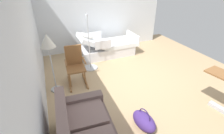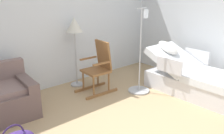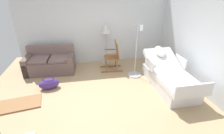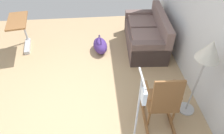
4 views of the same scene
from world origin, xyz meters
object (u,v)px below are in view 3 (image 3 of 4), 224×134
Objects in this scene: overbed_table at (15,119)px; floor_lamp at (106,32)px; iv_pole at (135,68)px; rocking_chair at (113,56)px; duffel_bag at (49,84)px; hospital_bed at (169,77)px; couch at (51,63)px.

floor_lamp is at bearing 56.97° from overbed_table.
rocking_chair is at bearing 137.92° from iv_pole.
floor_lamp is 2.60m from duffel_bag.
hospital_bed reaches higher than overbed_table.
iv_pole is (2.67, 0.33, 0.10)m from duffel_bag.
iv_pole is at bearing -16.20° from couch.
rocking_chair is 0.87m from iv_pole.
hospital_bed is 3.46m from duffel_bag.
rocking_chair is at bearing 23.35° from duffel_bag.
floor_lamp is at bearing 37.72° from duffel_bag.
hospital_bed is 1.25× the size of iv_pole.
hospital_bed is 1.28× the size of couch.
iv_pole is at bearing -54.80° from floor_lamp.
rocking_chair is at bearing 134.66° from hospital_bed.
hospital_bed is 1.42× the size of floor_lamp.
iv_pole reaches higher than duffel_bag.
floor_lamp is 2.46× the size of duffel_bag.
duffel_bag is at bearing 171.65° from hospital_bed.
floor_lamp is 1.69m from iv_pole.
couch is at bearing 155.12° from hospital_bed.
floor_lamp is 0.88× the size of iv_pole.
hospital_bed reaches higher than duffel_bag.
floor_lamp is (-0.17, 0.57, 0.72)m from rocking_chair.
duffel_bag is at bearing 82.59° from overbed_table.
couch is at bearing 94.93° from duffel_bag.
iv_pole is at bearing 132.22° from hospital_bed.
overbed_table is at bearing -123.03° from floor_lamp.
overbed_table is at bearing -130.44° from rocking_chair.
couch is at bearing 163.80° from iv_pole.
floor_lamp is 1.70× the size of overbed_table.
couch is at bearing 173.50° from rocking_chair.
iv_pole is at bearing 6.95° from duffel_bag.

